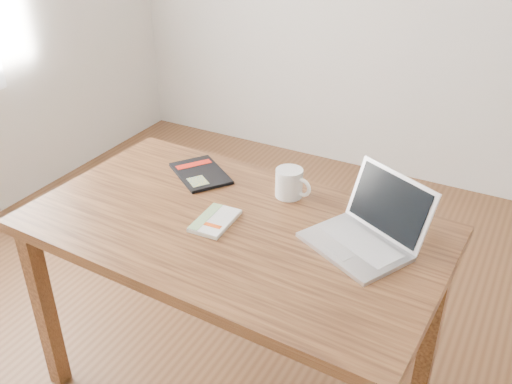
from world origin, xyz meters
The scene contains 6 objects.
room centered at (-0.07, 0.00, 1.36)m, with size 4.04×4.04×2.70m.
desk centered at (-0.15, 0.00, 0.66)m, with size 1.37×0.82×0.75m.
white_guidebook centered at (-0.20, -0.03, 0.76)m, with size 0.12×0.18×0.02m.
black_guidebook centered at (-0.42, 0.22, 0.76)m, with size 0.29×0.27×0.01m.
laptop centered at (0.26, 0.09, 0.79)m, with size 0.39×0.38×0.20m.
coffee_mug centered at (-0.06, 0.24, 0.80)m, with size 0.14×0.09×0.10m.
Camera 1 is at (0.65, -1.32, 1.75)m, focal length 40.00 mm.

